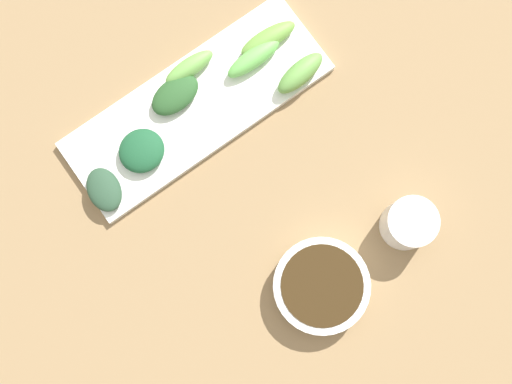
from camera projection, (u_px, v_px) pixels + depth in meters
name	position (u px, v px, depth m)	size (l,w,h in m)	color
tabletop	(248.00, 188.00, 0.91)	(2.10, 2.10, 0.02)	#8E714D
sauce_bowl	(319.00, 287.00, 0.86)	(0.13, 0.13, 0.04)	white
serving_plate	(197.00, 106.00, 0.91)	(0.14, 0.38, 0.01)	white
broccoli_stalk_0	(254.00, 58.00, 0.90)	(0.03, 0.09, 0.02)	#66B852
broccoli_leafy_1	(142.00, 151.00, 0.88)	(0.06, 0.06, 0.02)	#1C5330
broccoli_stalk_2	(268.00, 39.00, 0.91)	(0.03, 0.09, 0.02)	#6BA040
broccoli_leafy_3	(175.00, 95.00, 0.90)	(0.05, 0.07, 0.02)	#295427
broccoli_leafy_4	(104.00, 190.00, 0.88)	(0.06, 0.04, 0.02)	#2B4A34
broccoli_stalk_5	(189.00, 67.00, 0.90)	(0.03, 0.08, 0.02)	#6BAB4C
broccoli_stalk_6	(300.00, 73.00, 0.90)	(0.03, 0.08, 0.03)	#649F47
tea_cup	(409.00, 224.00, 0.86)	(0.07, 0.07, 0.06)	white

